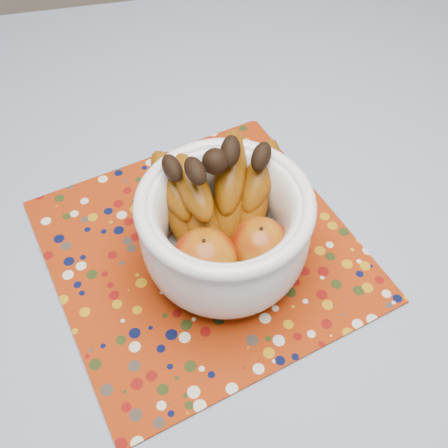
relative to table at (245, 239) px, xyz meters
name	(u,v)px	position (x,y,z in m)	size (l,w,h in m)	color
table	(245,239)	(0.00, 0.00, 0.00)	(1.20, 1.20, 0.75)	olive
tablecloth	(247,209)	(0.00, 0.00, 0.08)	(1.32, 1.32, 0.01)	slate
placemat	(202,249)	(-0.08, -0.07, 0.09)	(0.42, 0.42, 0.00)	maroon
fruit_bowl	(222,217)	(-0.06, -0.08, 0.17)	(0.26, 0.25, 0.18)	white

